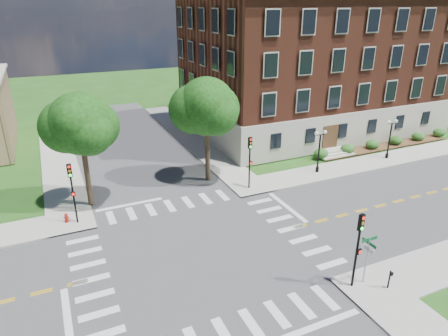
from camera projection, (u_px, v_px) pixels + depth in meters
name	position (u px, v px, depth m)	size (l,w,h in m)	color
ground	(201.00, 252.00, 27.09)	(160.00, 160.00, 0.00)	#224914
road_ew	(201.00, 251.00, 27.09)	(90.00, 12.00, 0.01)	#3D3D3F
road_ns	(201.00, 251.00, 27.09)	(12.00, 90.00, 0.01)	#3D3D3F
sidewalk_ne	(277.00, 149.00, 45.85)	(34.00, 34.00, 0.12)	#9E9B93
crosswalk_east	(291.00, 229.00, 29.83)	(2.20, 10.20, 0.02)	silver
stop_bar_east	(287.00, 207.00, 32.96)	(0.40, 5.50, 0.00)	silver
main_building	(311.00, 63.00, 51.51)	(30.60, 22.40, 16.50)	#B4B19E
shrub_row	(384.00, 148.00, 46.44)	(18.00, 2.00, 1.30)	#234B19
tree_c	(80.00, 124.00, 30.58)	(4.90, 4.90, 9.39)	#332419
tree_d	(207.00, 107.00, 35.20)	(5.19, 5.19, 9.63)	#332419
traffic_signal_se	(359.00, 242.00, 22.48)	(0.36, 0.41, 4.80)	black
traffic_signal_ne	(250.00, 156.00, 34.95)	(0.35, 0.39, 4.80)	black
traffic_signal_nw	(72.00, 186.00, 29.27)	(0.35, 0.39, 4.80)	black
twin_lamp_west	(319.00, 149.00, 38.62)	(1.36, 0.36, 4.23)	black
twin_lamp_east	(390.00, 137.00, 42.12)	(1.36, 0.36, 4.23)	black
street_sign_pole	(368.00, 251.00, 23.12)	(1.10, 1.10, 3.10)	gray
push_button_post	(390.00, 278.00, 23.21)	(0.14, 0.21, 1.20)	black
fire_hydrant	(66.00, 218.00, 30.38)	(0.35, 0.35, 0.75)	#B1150D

